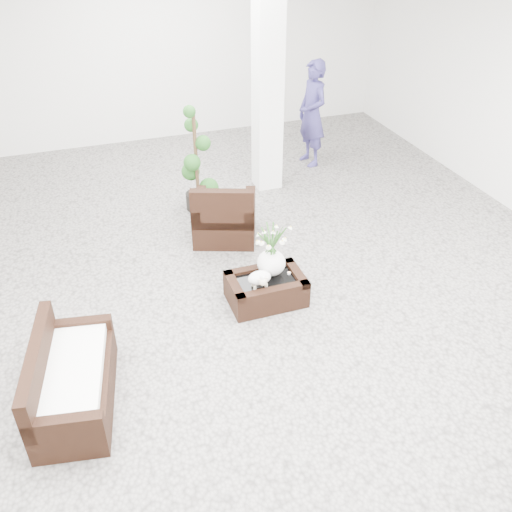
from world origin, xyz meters
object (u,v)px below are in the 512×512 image
object	(u,v)px
coffee_table	(266,290)
loveseat	(73,374)
armchair	(224,209)
topiary	(196,160)

from	to	relation	value
coffee_table	loveseat	size ratio (longest dim) A/B	0.64
armchair	coffee_table	bearing A→B (deg)	111.66
armchair	loveseat	distance (m)	3.36
loveseat	coffee_table	bearing A→B (deg)	-58.32
coffee_table	loveseat	bearing A→B (deg)	-158.34
coffee_table	loveseat	xyz separation A→B (m)	(-2.27, -0.90, 0.22)
coffee_table	loveseat	world-z (taller)	loveseat
coffee_table	armchair	distance (m)	1.63
coffee_table	topiary	xyz separation A→B (m)	(-0.18, 2.55, 0.66)
coffee_table	topiary	world-z (taller)	topiary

